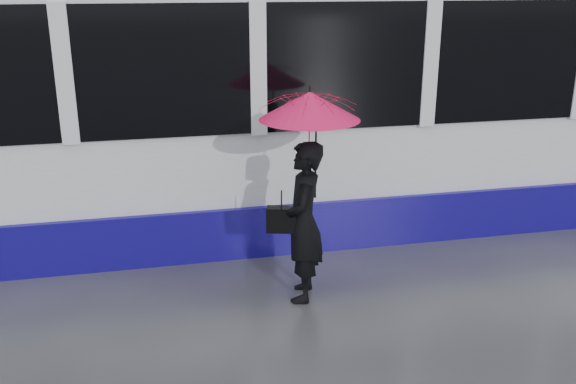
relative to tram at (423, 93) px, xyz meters
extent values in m
plane|color=#2D2D32|center=(-2.97, -2.50, -1.64)|extent=(90.00, 90.00, 0.00)
cube|color=#3F3D38|center=(-2.97, -0.72, -1.63)|extent=(34.00, 0.07, 0.02)
cube|color=#3F3D38|center=(-2.97, 0.72, -1.63)|extent=(34.00, 0.07, 0.02)
cube|color=white|center=(0.00, 0.00, -0.11)|extent=(24.00, 2.40, 2.95)
cube|color=#140A78|center=(0.00, 0.00, -1.33)|extent=(24.00, 2.56, 0.62)
cube|color=black|center=(0.00, 0.00, 0.56)|extent=(23.00, 2.48, 1.40)
imported|color=black|center=(-2.25, -2.32, -0.81)|extent=(0.55, 0.69, 1.65)
imported|color=#E8134A|center=(-2.20, -2.32, 0.10)|extent=(1.12, 1.14, 0.83)
cone|color=#E8134A|center=(-2.20, -2.32, 0.36)|extent=(1.21, 1.21, 0.27)
cylinder|color=black|center=(-2.20, -2.32, 0.52)|extent=(0.01, 0.01, 0.06)
cylinder|color=black|center=(-2.13, -2.30, -0.21)|extent=(0.02, 0.02, 0.72)
cube|color=black|center=(-2.47, -2.30, -0.77)|extent=(0.32, 0.21, 0.26)
cylinder|color=black|center=(-2.47, -2.30, -0.55)|extent=(0.01, 0.01, 0.18)
camera|label=1|loc=(-3.70, -8.11, 1.52)|focal=40.00mm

